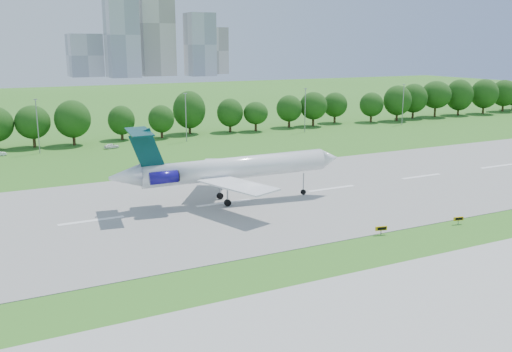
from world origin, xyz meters
name	(u,v)px	position (x,y,z in m)	size (l,w,h in m)	color
ground	(311,256)	(0.00, 0.00, 0.00)	(600.00, 600.00, 0.00)	#2E681B
runway	(224,203)	(0.00, 25.00, 0.04)	(400.00, 45.00, 0.08)	gray
taxiway	(421,321)	(0.00, -18.00, 0.04)	(400.00, 23.00, 0.08)	#ADADA8
tree_line	(116,116)	(0.00, 92.00, 6.19)	(288.40, 8.40, 10.40)	#382314
light_poles	(116,121)	(-2.50, 82.00, 6.34)	(175.90, 0.25, 12.19)	gray
skyline	(150,36)	(100.16, 390.61, 30.46)	(127.00, 52.00, 80.00)	#B2B2B7
airliner	(224,168)	(0.22, 25.25, 5.50)	(36.58, 26.45, 12.15)	white
taxi_sign_centre	(381,229)	(12.02, 2.23, 0.84)	(1.61, 0.55, 1.13)	gray
taxi_sign_right	(458,219)	(24.25, 0.95, 0.76)	(1.47, 0.48, 1.04)	gray
service_vehicle_b	(111,146)	(-4.15, 80.88, 0.59)	(1.39, 3.45, 1.17)	white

